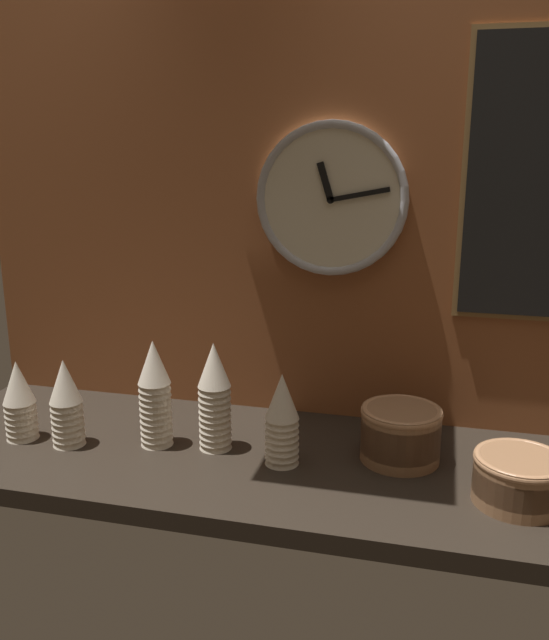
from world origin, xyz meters
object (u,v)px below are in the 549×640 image
cup_stack_far_left (19,400)px  bowl_stack_far_right (519,478)px  cup_stack_center_right (282,419)px  menu_board (549,179)px  cup_stack_center (214,397)px  cup_stack_left (66,403)px  wall_clock (331,199)px  cup_stack_center_left (155,393)px  bowl_stack_right (401,432)px

cup_stack_far_left → bowl_stack_far_right: 1.08m
cup_stack_center_right → menu_board: (0.51, 0.28, 0.49)m
cup_stack_center → menu_board: 0.86m
cup_stack_left → bowl_stack_far_right: 0.96m
wall_clock → menu_board: bearing=1.1°
cup_stack_left → cup_stack_far_left: bearing=178.6°
cup_stack_center_right → wall_clock: (0.05, 0.27, 0.44)m
menu_board → cup_stack_center: bearing=-159.9°
menu_board → cup_stack_center_left: bearing=-162.3°
cup_stack_center_right → wall_clock: bearing=79.6°
cup_stack_center_right → wall_clock: wall_clock is taller
cup_stack_far_left → cup_stack_center_left: 0.32m
wall_clock → bowl_stack_far_right: bearing=-36.9°
cup_stack_left → bowl_stack_right: size_ratio=1.16×
cup_stack_far_left → bowl_stack_right: (0.85, 0.10, -0.03)m
wall_clock → bowl_stack_right: bearing=-44.8°
cup_stack_center_left → menu_board: menu_board is taller
menu_board → bowl_stack_right: bearing=-143.6°
bowl_stack_far_right → menu_board: bearing=82.8°
cup_stack_left → bowl_stack_far_right: (0.96, -0.02, -0.05)m
cup_stack_left → menu_board: menu_board is taller
cup_stack_left → cup_stack_center_right: 0.49m
cup_stack_far_left → wall_clock: wall_clock is taller
cup_stack_center → menu_board: (0.68, 0.25, 0.46)m
menu_board → bowl_stack_far_right: bearing=-97.2°
cup_stack_left → wall_clock: wall_clock is taller
cup_stack_left → cup_stack_center_left: (0.19, 0.05, 0.02)m
cup_stack_center → bowl_stack_far_right: bearing=-7.1°
cup_stack_left → bowl_stack_far_right: cup_stack_left is taller
bowl_stack_right → bowl_stack_far_right: size_ratio=1.00×
cup_stack_left → bowl_stack_right: bearing=8.4°
cup_stack_left → bowl_stack_right: 0.74m
bowl_stack_far_right → wall_clock: size_ratio=0.49×
cup_stack_center → cup_stack_far_left: 0.45m
cup_stack_center → cup_stack_far_left: cup_stack_center is taller
cup_stack_center → bowl_stack_far_right: 0.64m
bowl_stack_right → menu_board: 0.62m
cup_stack_center_left → wall_clock: bearing=35.8°
cup_stack_center → wall_clock: size_ratio=0.69×
cup_stack_left → bowl_stack_right: (0.73, 0.11, -0.04)m
cup_stack_center → cup_stack_far_left: bearing=-172.7°
bowl_stack_right → menu_board: menu_board is taller
cup_stack_far_left → cup_stack_center_right: (0.61, 0.02, 0.01)m
cup_stack_center_left → wall_clock: 0.59m
cup_stack_far_left → cup_stack_center: bearing=7.3°
cup_stack_center_right → cup_stack_far_left: bearing=-177.7°
cup_stack_center → bowl_stack_right: (0.40, 0.05, -0.06)m
cup_stack_center → cup_stack_center_right: (0.16, -0.03, -0.02)m
cup_stack_center_left → cup_stack_center_right: bearing=-4.2°
cup_stack_center_left → bowl_stack_right: size_ratio=1.41×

